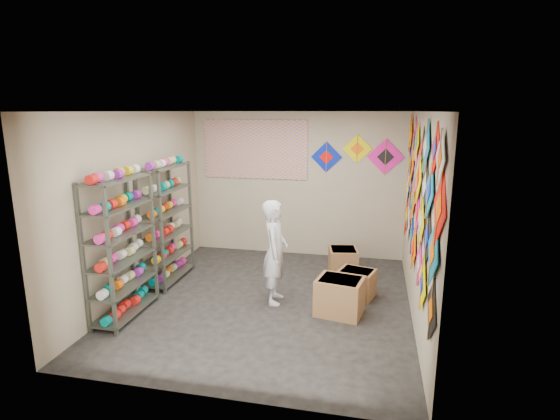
% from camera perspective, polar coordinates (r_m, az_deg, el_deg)
% --- Properties ---
extents(ground, '(4.50, 4.50, 0.00)m').
position_cam_1_polar(ground, '(6.50, -1.45, -11.78)').
color(ground, black).
extents(room_walls, '(4.50, 4.50, 4.50)m').
position_cam_1_polar(room_walls, '(6.01, -1.54, 2.63)').
color(room_walls, tan).
rests_on(room_walls, ground).
extents(shelf_rack_front, '(0.40, 1.10, 1.90)m').
position_cam_1_polar(shelf_rack_front, '(6.10, -20.01, -4.73)').
color(shelf_rack_front, '#4C5147').
rests_on(shelf_rack_front, ground).
extents(shelf_rack_back, '(0.40, 1.10, 1.90)m').
position_cam_1_polar(shelf_rack_back, '(7.18, -14.56, -1.76)').
color(shelf_rack_back, '#4C5147').
rests_on(shelf_rack_back, ground).
extents(string_spools, '(0.12, 2.36, 0.12)m').
position_cam_1_polar(string_spools, '(6.61, -17.12, -2.33)').
color(string_spools, '#FE2B9B').
rests_on(string_spools, ground).
extents(kite_wall_display, '(0.06, 4.30, 2.05)m').
position_cam_1_polar(kite_wall_display, '(5.87, 17.60, 1.82)').
color(kite_wall_display, black).
rests_on(kite_wall_display, room_walls).
extents(back_wall_kites, '(1.67, 0.02, 0.73)m').
position_cam_1_polar(back_wall_kites, '(8.02, 10.28, 7.11)').
color(back_wall_kites, '#051AAC').
rests_on(back_wall_kites, room_walls).
extents(poster, '(2.00, 0.01, 1.10)m').
position_cam_1_polar(poster, '(8.30, -3.29, 7.91)').
color(poster, '#9854B6').
rests_on(poster, room_walls).
extents(shopkeeper, '(0.62, 0.47, 1.50)m').
position_cam_1_polar(shopkeeper, '(6.23, -0.65, -5.49)').
color(shopkeeper, silver).
rests_on(shopkeeper, ground).
extents(carton_a, '(0.69, 0.61, 0.50)m').
position_cam_1_polar(carton_a, '(6.09, 7.81, -11.10)').
color(carton_a, olive).
rests_on(carton_a, ground).
extents(carton_b, '(0.60, 0.54, 0.41)m').
position_cam_1_polar(carton_b, '(6.67, 9.96, -9.42)').
color(carton_b, olive).
rests_on(carton_b, ground).
extents(carton_c, '(0.55, 0.58, 0.44)m').
position_cam_1_polar(carton_c, '(7.51, 8.22, -6.66)').
color(carton_c, olive).
rests_on(carton_c, ground).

